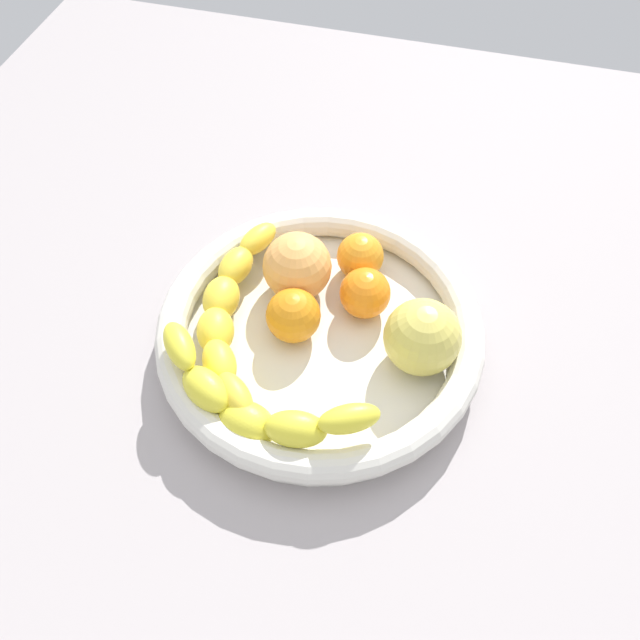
% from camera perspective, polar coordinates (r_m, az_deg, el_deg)
% --- Properties ---
extents(kitchen_counter, '(1.20, 1.20, 0.03)m').
position_cam_1_polar(kitchen_counter, '(0.70, 0.00, -2.99)').
color(kitchen_counter, '#A29A9B').
rests_on(kitchen_counter, ground).
extents(fruit_bowl, '(0.33, 0.33, 0.05)m').
position_cam_1_polar(fruit_bowl, '(0.67, 0.00, -1.13)').
color(fruit_bowl, silver).
rests_on(fruit_bowl, kitchen_counter).
extents(banana_draped_left, '(0.23, 0.10, 0.06)m').
position_cam_1_polar(banana_draped_left, '(0.60, -5.93, -7.44)').
color(banana_draped_left, yellow).
rests_on(banana_draped_left, fruit_bowl).
extents(banana_draped_right, '(0.10, 0.25, 0.04)m').
position_cam_1_polar(banana_draped_right, '(0.67, -8.01, 0.66)').
color(banana_draped_right, yellow).
rests_on(banana_draped_right, fruit_bowl).
extents(orange_front, '(0.05, 0.05, 0.05)m').
position_cam_1_polar(orange_front, '(0.71, 3.52, 5.55)').
color(orange_front, orange).
rests_on(orange_front, fruit_bowl).
extents(orange_mid_left, '(0.06, 0.06, 0.06)m').
position_cam_1_polar(orange_mid_left, '(0.66, -2.22, 0.70)').
color(orange_mid_left, orange).
rests_on(orange_mid_left, fruit_bowl).
extents(orange_mid_right, '(0.05, 0.05, 0.05)m').
position_cam_1_polar(orange_mid_right, '(0.68, 3.94, 2.35)').
color(orange_mid_right, orange).
rests_on(orange_mid_right, fruit_bowl).
extents(peach_blush, '(0.07, 0.07, 0.07)m').
position_cam_1_polar(peach_blush, '(0.69, -2.00, 4.67)').
color(peach_blush, '#F9A955').
rests_on(peach_blush, fruit_bowl).
extents(apple_yellow, '(0.08, 0.08, 0.08)m').
position_cam_1_polar(apple_yellow, '(0.64, 8.83, -1.73)').
color(apple_yellow, '#D6C756').
rests_on(apple_yellow, fruit_bowl).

